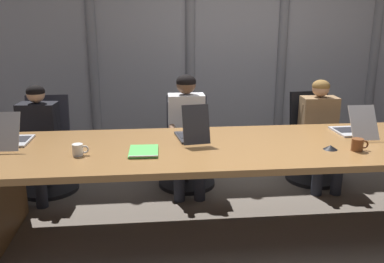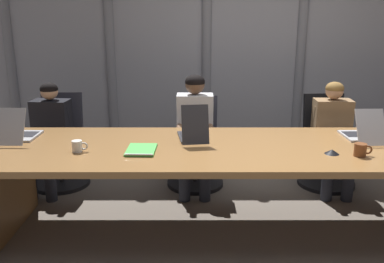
# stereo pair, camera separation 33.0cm
# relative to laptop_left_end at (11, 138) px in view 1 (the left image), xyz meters

# --- Properties ---
(ground_plane) EXTENTS (14.44, 14.44, 0.00)m
(ground_plane) POSITION_rel_laptop_left_end_xyz_m (2.18, -0.18, -0.81)
(ground_plane) COLOR #6B6056
(conference_table) EXTENTS (5.00, 1.15, 0.75)m
(conference_table) POSITION_rel_laptop_left_end_xyz_m (2.18, -0.18, -0.18)
(conference_table) COLOR olive
(conference_table) RESTS_ON ground_plane
(curtain_backdrop) EXTENTS (7.22, 0.17, 2.63)m
(curtain_backdrop) POSITION_rel_laptop_left_end_xyz_m (2.18, 1.94, 0.51)
(curtain_backdrop) COLOR #9999A0
(curtain_backdrop) RESTS_ON ground_plane
(laptop_left_end) EXTENTS (0.25, 0.48, 0.29)m
(laptop_left_end) POSITION_rel_laptop_left_end_xyz_m (0.00, 0.00, 0.00)
(laptop_left_end) COLOR #BCBCC1
(laptop_left_end) RESTS_ON conference_table
(laptop_left_mid) EXTENTS (0.27, 0.45, 0.33)m
(laptop_left_mid) POSITION_rel_laptop_left_end_xyz_m (1.46, -0.02, 0.01)
(laptop_left_mid) COLOR #2D2D33
(laptop_left_mid) RESTS_ON conference_table
(laptop_center) EXTENTS (0.24, 0.48, 0.29)m
(laptop_center) POSITION_rel_laptop_left_end_xyz_m (2.88, 0.00, -0.00)
(laptop_center) COLOR #BCBCC1
(laptop_center) RESTS_ON conference_table
(office_chair_left_end) EXTENTS (0.60, 0.60, 0.96)m
(office_chair_left_end) POSITION_rel_laptop_left_end_xyz_m (0.05, 0.87, -0.45)
(office_chair_left_end) COLOR #2D2D38
(office_chair_left_end) RESTS_ON ground_plane
(office_chair_left_mid) EXTENTS (0.60, 0.60, 0.93)m
(office_chair_left_mid) POSITION_rel_laptop_left_end_xyz_m (1.50, 0.86, -0.46)
(office_chair_left_mid) COLOR #2D2D38
(office_chair_left_mid) RESTS_ON ground_plane
(office_chair_center) EXTENTS (0.60, 0.60, 0.95)m
(office_chair_center) POSITION_rel_laptop_left_end_xyz_m (2.90, 0.87, -0.45)
(office_chair_center) COLOR black
(office_chair_center) RESTS_ON ground_plane
(person_left_end) EXTENTS (0.42, 0.57, 1.11)m
(person_left_end) POSITION_rel_laptop_left_end_xyz_m (0.00, 0.70, -0.18)
(person_left_end) COLOR black
(person_left_end) RESTS_ON ground_plane
(person_left_mid) EXTENTS (0.38, 0.55, 1.19)m
(person_left_mid) POSITION_rel_laptop_left_end_xyz_m (1.49, 0.71, -0.13)
(person_left_mid) COLOR silver
(person_left_mid) RESTS_ON ground_plane
(person_center) EXTENTS (0.40, 0.56, 1.12)m
(person_center) POSITION_rel_laptop_left_end_xyz_m (2.89, 0.70, -0.18)
(person_center) COLOR olive
(person_center) RESTS_ON ground_plane
(coffee_mug_near) EXTENTS (0.12, 0.08, 0.09)m
(coffee_mug_near) POSITION_rel_laptop_left_end_xyz_m (0.58, -0.32, -0.01)
(coffee_mug_near) COLOR white
(coffee_mug_near) RESTS_ON conference_table
(coffee_mug_far) EXTENTS (0.14, 0.09, 0.10)m
(coffee_mug_far) POSITION_rel_laptop_left_end_xyz_m (2.71, -0.43, -0.01)
(coffee_mug_far) COLOR brown
(coffee_mug_far) RESTS_ON conference_table
(conference_mic_middle) EXTENTS (0.11, 0.11, 0.03)m
(conference_mic_middle) POSITION_rel_laptop_left_end_xyz_m (2.51, -0.38, -0.04)
(conference_mic_middle) COLOR black
(conference_mic_middle) RESTS_ON conference_table
(spiral_notepad) EXTENTS (0.23, 0.31, 0.03)m
(spiral_notepad) POSITION_rel_laptop_left_end_xyz_m (1.06, -0.31, -0.05)
(spiral_notepad) COLOR #4CB74C
(spiral_notepad) RESTS_ON conference_table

